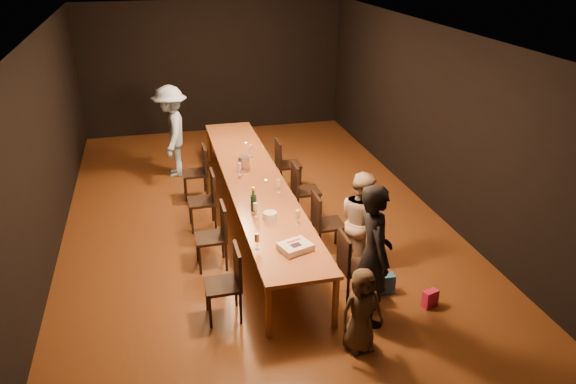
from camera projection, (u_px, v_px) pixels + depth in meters
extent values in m
plane|color=#412510|center=(256.00, 221.00, 9.16)|extent=(10.00, 10.00, 0.00)
cube|color=black|center=(213.00, 67.00, 12.96)|extent=(6.00, 0.04, 3.00)
cube|color=black|center=(379.00, 343.00, 4.12)|extent=(6.00, 0.04, 3.00)
cube|color=black|center=(44.00, 150.00, 7.88)|extent=(0.04, 10.00, 3.00)
cube|color=black|center=(433.00, 120.00, 9.19)|extent=(0.04, 10.00, 3.00)
cube|color=silver|center=(251.00, 32.00, 7.92)|extent=(6.00, 10.00, 0.04)
cube|color=brown|center=(255.00, 180.00, 8.86)|extent=(0.90, 6.00, 0.05)
cylinder|color=brown|center=(268.00, 312.00, 6.36)|extent=(0.08, 0.08, 0.70)
cylinder|color=brown|center=(336.00, 302.00, 6.54)|extent=(0.08, 0.08, 0.70)
cylinder|color=brown|center=(209.00, 145.00, 11.49)|extent=(0.08, 0.08, 0.70)
cylinder|color=brown|center=(248.00, 142.00, 11.67)|extent=(0.08, 0.08, 0.70)
imported|color=black|center=(374.00, 255.00, 6.47)|extent=(0.46, 0.67, 1.76)
imported|color=beige|center=(361.00, 221.00, 7.60)|extent=(0.66, 0.78, 1.43)
imported|color=#83A8CB|center=(172.00, 131.00, 10.63)|extent=(0.74, 1.18, 1.75)
imported|color=#443526|center=(361.00, 310.00, 6.12)|extent=(0.53, 0.38, 1.01)
cube|color=#CA1E50|center=(430.00, 299.00, 6.99)|extent=(0.21, 0.16, 0.23)
cube|color=#2969B5|center=(386.00, 284.00, 7.26)|extent=(0.22, 0.15, 0.27)
cube|color=white|center=(295.00, 247.00, 6.81)|extent=(0.45, 0.40, 0.09)
cube|color=black|center=(296.00, 245.00, 6.77)|extent=(0.15, 0.13, 0.00)
cube|color=red|center=(294.00, 241.00, 6.86)|extent=(0.19, 0.09, 0.00)
cylinder|color=white|center=(270.00, 216.00, 7.56)|extent=(0.25, 0.25, 0.10)
cylinder|color=#B0B1B5|center=(244.00, 162.00, 9.23)|extent=(0.20, 0.20, 0.20)
cylinder|color=#B2B7B2|center=(301.00, 246.00, 6.88)|extent=(0.05, 0.05, 0.03)
cylinder|color=#B2B7B2|center=(266.00, 181.00, 8.73)|extent=(0.05, 0.05, 0.03)
cylinder|color=#B2B7B2|center=(246.00, 144.00, 10.33)|extent=(0.05, 0.05, 0.03)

